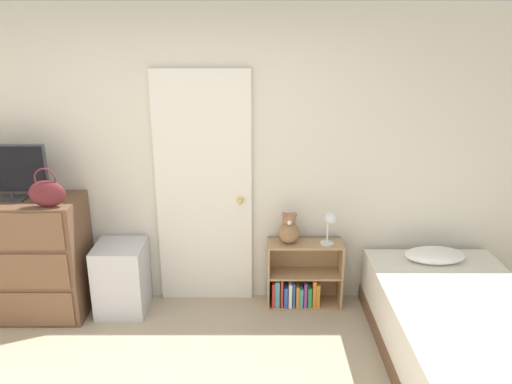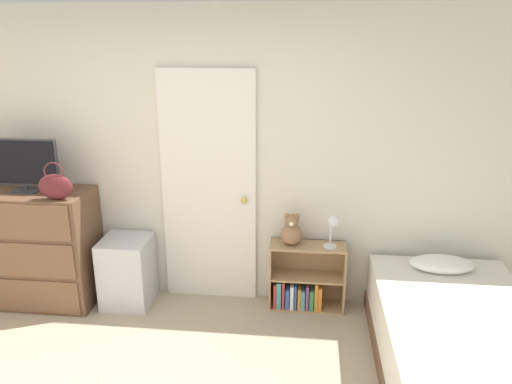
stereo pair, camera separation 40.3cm
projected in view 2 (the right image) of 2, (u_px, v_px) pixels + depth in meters
name	position (u px, v px, depth m)	size (l,w,h in m)	color
wall_back	(215.00, 160.00, 4.29)	(10.00, 0.06, 2.55)	beige
door_closed	(209.00, 189.00, 4.32)	(0.82, 0.09, 2.05)	silver
dresser	(38.00, 247.00, 4.39)	(0.99, 0.52, 1.03)	brown
tv	(23.00, 164.00, 4.16)	(0.62, 0.16, 0.46)	#2D2D33
handbag	(55.00, 186.00, 4.00)	(0.29, 0.10, 0.31)	#591E23
storage_bin	(128.00, 271.00, 4.42)	(0.41, 0.42, 0.61)	silver
bookshelf	(303.00, 283.00, 4.37)	(0.65, 0.25, 0.60)	tan
teddy_bear	(292.00, 231.00, 4.23)	(0.19, 0.19, 0.28)	#8C6647
desk_lamp	(333.00, 225.00, 4.13)	(0.13, 0.13, 0.29)	silver
bed	(459.00, 342.00, 3.51)	(1.13, 1.83, 0.60)	brown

